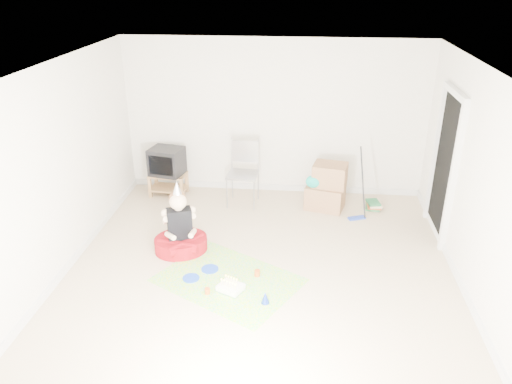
# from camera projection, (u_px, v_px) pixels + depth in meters

# --- Properties ---
(ground) EXTENTS (5.00, 5.00, 0.00)m
(ground) POSITION_uv_depth(u_px,v_px,m) (261.00, 267.00, 6.54)
(ground) COLOR beige
(ground) RESTS_ON ground
(doorway_recess) EXTENTS (0.02, 0.90, 2.05)m
(doorway_recess) POSITION_uv_depth(u_px,v_px,m) (445.00, 168.00, 6.98)
(doorway_recess) COLOR black
(doorway_recess) RESTS_ON ground
(tv_stand) EXTENTS (0.63, 0.41, 0.38)m
(tv_stand) POSITION_uv_depth(u_px,v_px,m) (168.00, 182.00, 8.52)
(tv_stand) COLOR #A17648
(tv_stand) RESTS_ON ground
(crt_tv) EXTENTS (0.61, 0.54, 0.45)m
(crt_tv) POSITION_uv_depth(u_px,v_px,m) (167.00, 161.00, 8.36)
(crt_tv) COLOR black
(crt_tv) RESTS_ON tv_stand
(folding_chair) EXTENTS (0.51, 0.49, 1.07)m
(folding_chair) POSITION_uv_depth(u_px,v_px,m) (243.00, 175.00, 8.07)
(folding_chair) COLOR #9C9BA1
(folding_chair) RESTS_ON ground
(cardboard_boxes) EXTENTS (0.69, 0.59, 0.75)m
(cardboard_boxes) POSITION_uv_depth(u_px,v_px,m) (326.00, 187.00, 8.00)
(cardboard_boxes) COLOR #986C49
(cardboard_boxes) RESTS_ON ground
(floor_mop) EXTENTS (0.29, 0.35, 1.09)m
(floor_mop) POSITION_uv_depth(u_px,v_px,m) (358.00, 204.00, 7.67)
(floor_mop) COLOR #2440B6
(floor_mop) RESTS_ON ground
(book_pile) EXTENTS (0.26, 0.31, 0.13)m
(book_pile) POSITION_uv_depth(u_px,v_px,m) (374.00, 205.00, 8.11)
(book_pile) COLOR #22663A
(book_pile) RESTS_ON ground
(seated_woman) EXTENTS (0.93, 0.93, 1.04)m
(seated_woman) POSITION_uv_depth(u_px,v_px,m) (180.00, 236.00, 6.84)
(seated_woman) COLOR maroon
(seated_woman) RESTS_ON ground
(party_mat) EXTENTS (2.04, 1.87, 0.01)m
(party_mat) POSITION_uv_depth(u_px,v_px,m) (228.00, 280.00, 6.27)
(party_mat) COLOR #FF35A7
(party_mat) RESTS_ON ground
(birthday_cake) EXTENTS (0.36, 0.33, 0.14)m
(birthday_cake) POSITION_uv_depth(u_px,v_px,m) (231.00, 288.00, 6.05)
(birthday_cake) COLOR white
(birthday_cake) RESTS_ON party_mat
(blue_plate_near) EXTENTS (0.29, 0.29, 0.01)m
(blue_plate_near) POSITION_uv_depth(u_px,v_px,m) (210.00, 269.00, 6.48)
(blue_plate_near) COLOR #173FBA
(blue_plate_near) RESTS_ON party_mat
(blue_plate_far) EXTENTS (0.30, 0.30, 0.01)m
(blue_plate_far) POSITION_uv_depth(u_px,v_px,m) (191.00, 278.00, 6.29)
(blue_plate_far) COLOR #173FBA
(blue_plate_far) RESTS_ON party_mat
(orange_cup_near) EXTENTS (0.10, 0.10, 0.08)m
(orange_cup_near) POSITION_uv_depth(u_px,v_px,m) (257.00, 273.00, 6.33)
(orange_cup_near) COLOR #CD4D16
(orange_cup_near) RESTS_ON party_mat
(orange_cup_far) EXTENTS (0.09, 0.09, 0.07)m
(orange_cup_far) POSITION_uv_depth(u_px,v_px,m) (207.00, 291.00, 5.99)
(orange_cup_far) COLOR #CD4D16
(orange_cup_far) RESTS_ON party_mat
(blue_party_hat) EXTENTS (0.13, 0.13, 0.15)m
(blue_party_hat) POSITION_uv_depth(u_px,v_px,m) (265.00, 298.00, 5.81)
(blue_party_hat) COLOR #1B38BD
(blue_party_hat) RESTS_ON party_mat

